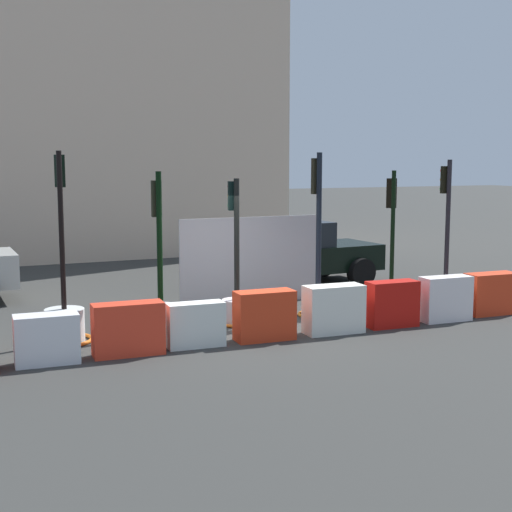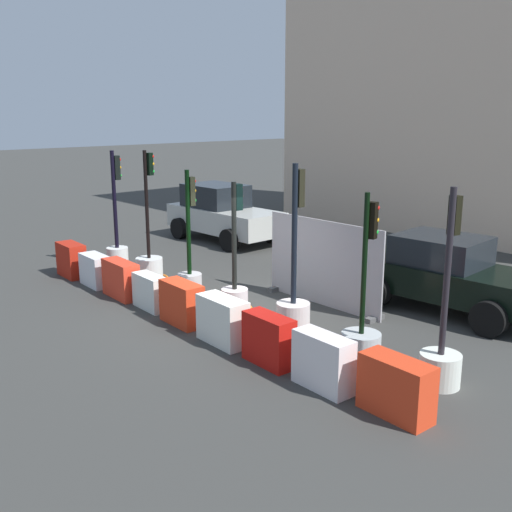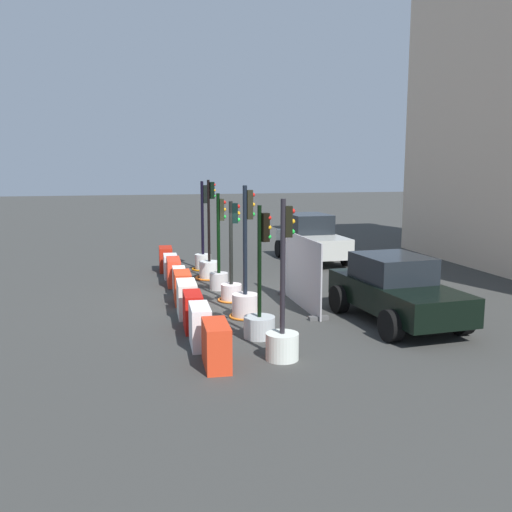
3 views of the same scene
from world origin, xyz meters
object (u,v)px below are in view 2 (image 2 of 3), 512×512
at_px(traffic_light_5, 362,332).
at_px(traffic_light_6, 441,352).
at_px(traffic_light_1, 149,263).
at_px(construction_barrier_0, 71,260).
at_px(construction_barrier_1, 96,270).
at_px(car_silver_hatchback, 222,213).
at_px(construction_barrier_2, 121,279).
at_px(construction_barrier_7, 323,362).
at_px(traffic_light_2, 190,269).
at_px(construction_barrier_8, 396,388).
at_px(traffic_light_4, 294,305).
at_px(construction_barrier_4, 182,303).
at_px(traffic_light_3, 235,287).
at_px(construction_barrier_5, 223,321).
at_px(construction_barrier_6, 269,340).
at_px(car_black_sedan, 448,274).
at_px(traffic_light_0, 117,247).
at_px(construction_barrier_3, 150,292).

bearing_deg(traffic_light_5, traffic_light_6, 3.35).
relative_size(traffic_light_1, construction_barrier_0, 3.33).
height_order(construction_barrier_1, car_silver_hatchback, car_silver_hatchback).
height_order(construction_barrier_0, construction_barrier_2, construction_barrier_0).
relative_size(traffic_light_6, construction_barrier_7, 3.02).
distance_m(traffic_light_6, construction_barrier_2, 7.68).
relative_size(traffic_light_2, construction_barrier_8, 2.67).
bearing_deg(construction_barrier_0, construction_barrier_1, 3.07).
xyz_separation_m(traffic_light_4, construction_barrier_4, (-1.84, -1.39, -0.12)).
distance_m(traffic_light_3, construction_barrier_1, 4.03).
bearing_deg(construction_barrier_4, car_silver_hatchback, 135.42).
bearing_deg(construction_barrier_5, construction_barrier_7, -0.46).
xyz_separation_m(traffic_light_5, construction_barrier_4, (-3.59, -1.32, -0.05)).
bearing_deg(traffic_light_6, construction_barrier_6, -148.93).
height_order(traffic_light_1, construction_barrier_7, traffic_light_1).
xyz_separation_m(construction_barrier_7, car_silver_hatchback, (-9.82, 5.88, 0.47)).
height_order(construction_barrier_7, car_black_sedan, car_black_sedan).
relative_size(construction_barrier_1, construction_barrier_6, 0.99).
distance_m(traffic_light_6, car_black_sedan, 3.97).
bearing_deg(construction_barrier_5, construction_barrier_6, -0.42).
xyz_separation_m(traffic_light_3, construction_barrier_0, (-5.00, -1.45, -0.09)).
bearing_deg(traffic_light_6, construction_barrier_4, -164.50).
relative_size(traffic_light_4, construction_barrier_5, 2.96).
height_order(traffic_light_4, construction_barrier_5, traffic_light_4).
xyz_separation_m(construction_barrier_4, construction_barrier_8, (5.20, 0.07, -0.01)).
height_order(traffic_light_1, car_silver_hatchback, traffic_light_1).
distance_m(traffic_light_3, construction_barrier_7, 4.15).
height_order(traffic_light_2, construction_barrier_0, traffic_light_2).
distance_m(traffic_light_4, car_black_sedan, 3.71).
bearing_deg(traffic_light_0, traffic_light_6, 0.57).
bearing_deg(traffic_light_2, traffic_light_6, 0.94).
height_order(traffic_light_2, car_silver_hatchback, traffic_light_2).
bearing_deg(traffic_light_1, traffic_light_2, 0.88).
bearing_deg(construction_barrier_5, traffic_light_4, 72.41).
xyz_separation_m(traffic_light_6, construction_barrier_3, (-6.37, -1.36, -0.18)).
relative_size(traffic_light_4, construction_barrier_3, 3.31).
distance_m(construction_barrier_2, construction_barrier_5, 3.84).
height_order(construction_barrier_2, construction_barrier_3, construction_barrier_2).
height_order(traffic_light_1, construction_barrier_1, traffic_light_1).
xyz_separation_m(traffic_light_0, traffic_light_6, (10.06, 0.10, -0.01)).
xyz_separation_m(traffic_light_3, construction_barrier_8, (5.16, -1.32, -0.10)).
height_order(construction_barrier_2, construction_barrier_6, construction_barrier_6).
xyz_separation_m(traffic_light_0, construction_barrier_2, (2.51, -1.32, -0.15)).
bearing_deg(traffic_light_2, traffic_light_0, 179.86).
bearing_deg(traffic_light_6, construction_barrier_8, -85.46).
height_order(traffic_light_1, traffic_light_5, traffic_light_1).
distance_m(construction_barrier_2, construction_barrier_7, 6.38).
bearing_deg(construction_barrier_2, construction_barrier_1, 179.18).
distance_m(traffic_light_2, construction_barrier_5, 3.21).
bearing_deg(construction_barrier_4, traffic_light_6, 15.50).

